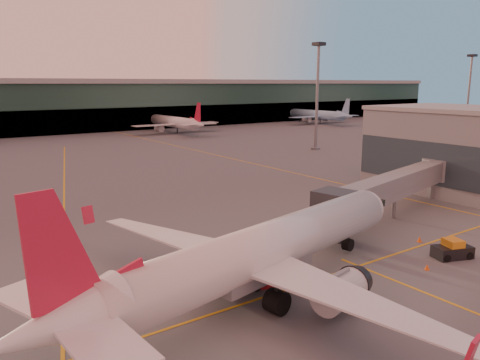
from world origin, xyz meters
TOP-DOWN VIEW (x-y plane):
  - ground at (0.00, 0.00)m, footprint 600.00×600.00m
  - taxi_markings at (-7.32, 44.49)m, footprint 100.12×173.00m
  - terminal at (0.00, 141.79)m, footprint 400.00×20.00m
  - gate_building at (41.93, 17.93)m, footprint 18.40×22.40m
  - mast_east_near at (55.00, 62.00)m, footprint 2.40×2.40m
  - mast_east_far at (130.00, 66.00)m, footprint 2.40×2.40m
  - main_airplane at (-6.21, 5.12)m, footprint 36.50×33.18m
  - jet_bridge at (21.77, 13.32)m, footprint 31.00×9.81m
  - catering_truck at (-3.95, 6.87)m, footprint 5.63×3.57m
  - pushback_tug at (13.79, 1.36)m, footprint 3.91×2.92m
  - cone_nose at (15.22, 5.79)m, footprint 0.47×0.47m
  - cone_wing_left at (-6.41, 21.78)m, footprint 0.42×0.42m
  - cone_fwd at (9.24, 0.99)m, footprint 0.42×0.42m

SIDE VIEW (x-z plane):
  - ground at x=0.00m, z-range 0.00..0.00m
  - taxi_markings at x=-7.32m, z-range 0.00..0.01m
  - cone_wing_left at x=-6.41m, z-range -0.01..0.53m
  - cone_fwd at x=9.24m, z-range -0.01..0.53m
  - cone_nose at x=15.22m, z-range -0.01..0.59m
  - pushback_tug at x=13.79m, z-range -0.17..1.63m
  - catering_truck at x=-3.95m, z-range 0.28..4.33m
  - main_airplane at x=-6.21m, z-range -1.94..9.16m
  - jet_bridge at x=21.77m, z-range 1.07..6.68m
  - gate_building at x=41.93m, z-range -0.01..12.59m
  - terminal at x=0.00m, z-range -0.04..17.56m
  - mast_east_near at x=55.00m, z-range 2.06..27.66m
  - mast_east_far at x=130.00m, z-range 2.06..27.66m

